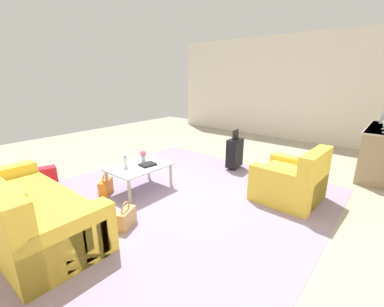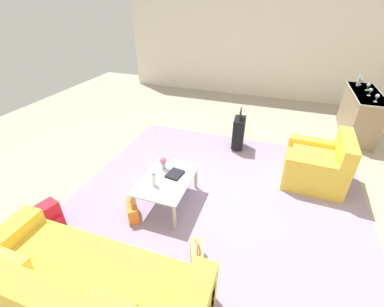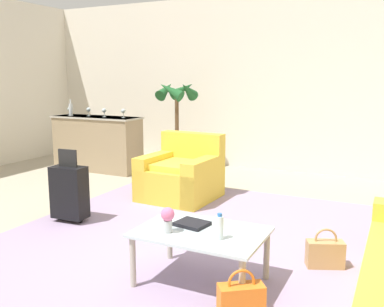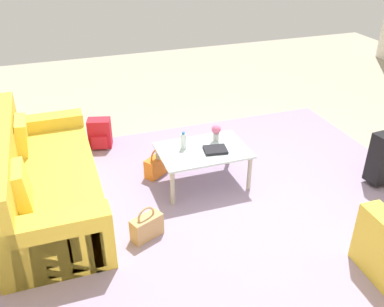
{
  "view_description": "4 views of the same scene",
  "coord_description": "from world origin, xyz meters",
  "px_view_note": "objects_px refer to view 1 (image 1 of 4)",
  "views": [
    {
      "loc": [
        3.01,
        2.82,
        1.93
      ],
      "look_at": [
        -0.01,
        0.33,
        0.73
      ],
      "focal_mm": 24.0,
      "sensor_mm": 36.0,
      "label": 1
    },
    {
      "loc": [
        3.1,
        0.83,
        2.72
      ],
      "look_at": [
        0.03,
        -0.24,
        0.71
      ],
      "focal_mm": 24.0,
      "sensor_mm": 36.0,
      "label": 2
    },
    {
      "loc": [
        1.77,
        -3.45,
        1.65
      ],
      "look_at": [
        -0.06,
        0.26,
        0.91
      ],
      "focal_mm": 40.0,
      "sensor_mm": 36.0,
      "label": 3
    },
    {
      "loc": [
        1.91,
        3.48,
        2.8
      ],
      "look_at": [
        0.87,
        0.48,
        1.0
      ],
      "focal_mm": 40.0,
      "sensor_mm": 36.0,
      "label": 4
    }
  ],
  "objects_px": {
    "coffee_table_book": "(148,164)",
    "handbag_orange": "(106,186)",
    "suitcase_black": "(235,152)",
    "couch": "(19,213)",
    "bar_console": "(380,151)",
    "wine_glass_right_of_centre": "(384,123)",
    "water_bottle": "(126,163)",
    "flower_vase": "(143,155)",
    "wine_bottle_clear": "(382,118)",
    "handbag_tan": "(126,218)",
    "coffee_table": "(139,169)",
    "backpack_red": "(48,179)",
    "armchair": "(293,183)"
  },
  "relations": [
    {
      "from": "wine_glass_right_of_centre",
      "to": "flower_vase",
      "type": "bearing_deg",
      "value": -46.3
    },
    {
      "from": "armchair",
      "to": "flower_vase",
      "type": "height_order",
      "value": "armchair"
    },
    {
      "from": "handbag_tan",
      "to": "water_bottle",
      "type": "bearing_deg",
      "value": -127.79
    },
    {
      "from": "suitcase_black",
      "to": "couch",
      "type": "bearing_deg",
      "value": -11.88
    },
    {
      "from": "coffee_table_book",
      "to": "wine_glass_right_of_centre",
      "type": "relative_size",
      "value": 1.65
    },
    {
      "from": "coffee_table",
      "to": "wine_bottle_clear",
      "type": "relative_size",
      "value": 3.38
    },
    {
      "from": "couch",
      "to": "water_bottle",
      "type": "height_order",
      "value": "couch"
    },
    {
      "from": "coffee_table_book",
      "to": "wine_bottle_clear",
      "type": "xyz_separation_m",
      "value": [
        -3.86,
        2.91,
        0.62
      ]
    },
    {
      "from": "couch",
      "to": "bar_console",
      "type": "xyz_separation_m",
      "value": [
        -5.3,
        3.2,
        0.19
      ]
    },
    {
      "from": "water_bottle",
      "to": "handbag_tan",
      "type": "distance_m",
      "value": 1.15
    },
    {
      "from": "water_bottle",
      "to": "coffee_table_book",
      "type": "relative_size",
      "value": 0.8
    },
    {
      "from": "handbag_tan",
      "to": "backpack_red",
      "type": "relative_size",
      "value": 0.89
    },
    {
      "from": "handbag_orange",
      "to": "backpack_red",
      "type": "distance_m",
      "value": 1.09
    },
    {
      "from": "coffee_table",
      "to": "handbag_orange",
      "type": "bearing_deg",
      "value": -36.06
    },
    {
      "from": "coffee_table",
      "to": "couch",
      "type": "bearing_deg",
      "value": -3.17
    },
    {
      "from": "coffee_table",
      "to": "bar_console",
      "type": "distance_m",
      "value": 4.68
    },
    {
      "from": "bar_console",
      "to": "handbag_tan",
      "type": "bearing_deg",
      "value": -28.37
    },
    {
      "from": "coffee_table",
      "to": "handbag_tan",
      "type": "relative_size",
      "value": 2.83
    },
    {
      "from": "wine_bottle_clear",
      "to": "coffee_table",
      "type": "bearing_deg",
      "value": -36.93
    },
    {
      "from": "armchair",
      "to": "bar_console",
      "type": "distance_m",
      "value": 2.4
    },
    {
      "from": "wine_glass_right_of_centre",
      "to": "suitcase_black",
      "type": "distance_m",
      "value": 2.81
    },
    {
      "from": "bar_console",
      "to": "coffee_table_book",
      "type": "bearing_deg",
      "value": -41.78
    },
    {
      "from": "flower_vase",
      "to": "water_bottle",
      "type": "bearing_deg",
      "value": 6.79
    },
    {
      "from": "couch",
      "to": "flower_vase",
      "type": "xyz_separation_m",
      "value": [
        -2.02,
        -0.05,
        0.26
      ]
    },
    {
      "from": "flower_vase",
      "to": "handbag_orange",
      "type": "relative_size",
      "value": 0.57
    },
    {
      "from": "handbag_tan",
      "to": "backpack_red",
      "type": "xyz_separation_m",
      "value": [
        0.15,
        -2.04,
        0.06
      ]
    },
    {
      "from": "suitcase_black",
      "to": "water_bottle",
      "type": "bearing_deg",
      "value": -19.98
    },
    {
      "from": "water_bottle",
      "to": "wine_bottle_clear",
      "type": "xyz_separation_m",
      "value": [
        -4.18,
        3.09,
        0.54
      ]
    },
    {
      "from": "armchair",
      "to": "wine_bottle_clear",
      "type": "bearing_deg",
      "value": 162.98
    },
    {
      "from": "handbag_orange",
      "to": "coffee_table_book",
      "type": "bearing_deg",
      "value": 144.41
    },
    {
      "from": "armchair",
      "to": "handbag_orange",
      "type": "distance_m",
      "value": 3.07
    },
    {
      "from": "suitcase_black",
      "to": "handbag_orange",
      "type": "distance_m",
      "value": 2.69
    },
    {
      "from": "wine_bottle_clear",
      "to": "handbag_orange",
      "type": "relative_size",
      "value": 0.84
    },
    {
      "from": "coffee_table_book",
      "to": "handbag_orange",
      "type": "bearing_deg",
      "value": -26.65
    },
    {
      "from": "flower_vase",
      "to": "handbag_orange",
      "type": "height_order",
      "value": "flower_vase"
    },
    {
      "from": "bar_console",
      "to": "wine_glass_right_of_centre",
      "type": "distance_m",
      "value": 0.61
    },
    {
      "from": "wine_glass_right_of_centre",
      "to": "handbag_orange",
      "type": "height_order",
      "value": "wine_glass_right_of_centre"
    },
    {
      "from": "wine_glass_right_of_centre",
      "to": "handbag_orange",
      "type": "bearing_deg",
      "value": -42.19
    },
    {
      "from": "water_bottle",
      "to": "suitcase_black",
      "type": "height_order",
      "value": "suitcase_black"
    },
    {
      "from": "armchair",
      "to": "backpack_red",
      "type": "bearing_deg",
      "value": -56.41
    },
    {
      "from": "wine_bottle_clear",
      "to": "handbag_tan",
      "type": "xyz_separation_m",
      "value": [
        4.84,
        -2.25,
        -0.96
      ]
    },
    {
      "from": "handbag_orange",
      "to": "coffee_table",
      "type": "bearing_deg",
      "value": 143.94
    },
    {
      "from": "wine_bottle_clear",
      "to": "handbag_orange",
      "type": "bearing_deg",
      "value": -36.84
    },
    {
      "from": "flower_vase",
      "to": "handbag_orange",
      "type": "bearing_deg",
      "value": -15.44
    },
    {
      "from": "armchair",
      "to": "coffee_table",
      "type": "relative_size",
      "value": 0.97
    },
    {
      "from": "water_bottle",
      "to": "flower_vase",
      "type": "distance_m",
      "value": 0.42
    },
    {
      "from": "flower_vase",
      "to": "handbag_tan",
      "type": "distance_m",
      "value": 1.47
    },
    {
      "from": "handbag_tan",
      "to": "handbag_orange",
      "type": "bearing_deg",
      "value": -109.77
    },
    {
      "from": "bar_console",
      "to": "backpack_red",
      "type": "relative_size",
      "value": 4.14
    },
    {
      "from": "coffee_table_book",
      "to": "coffee_table",
      "type": "bearing_deg",
      "value": -24.75
    }
  ]
}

